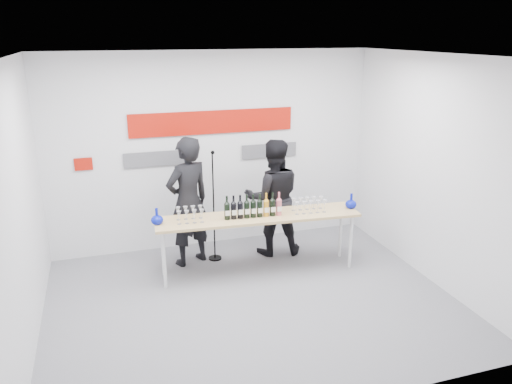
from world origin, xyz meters
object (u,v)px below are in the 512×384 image
presenter_right (273,198)px  presenter_left (188,202)px  tasting_table (258,220)px  mic_stand (214,227)px

presenter_right → presenter_left: bearing=9.4°
tasting_table → presenter_right: (0.41, 0.55, 0.11)m
presenter_left → presenter_right: 1.27m
tasting_table → presenter_right: presenter_right is taller
presenter_left → mic_stand: (0.37, -0.01, -0.43)m
tasting_table → presenter_left: presenter_left is taller
presenter_left → mic_stand: presenter_left is taller
presenter_right → mic_stand: bearing=9.2°
presenter_right → mic_stand: presenter_right is taller
presenter_left → tasting_table: bearing=122.8°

